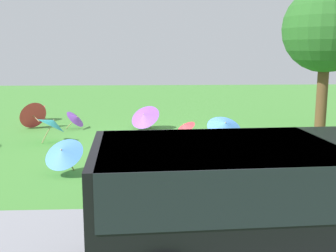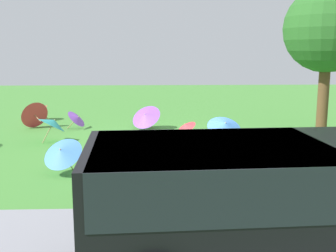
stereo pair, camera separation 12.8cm
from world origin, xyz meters
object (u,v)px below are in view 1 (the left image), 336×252
parasol_teal_0 (134,159)px  parasol_teal_2 (52,123)px  park_bench (318,145)px  shade_tree (326,30)px  parasol_red_1 (37,111)px  parasol_red_3 (32,114)px  parasol_red_0 (185,126)px  van_dark (282,196)px  parasol_blue_0 (225,125)px  parasol_teal_1 (324,142)px  parasol_purple_0 (76,118)px  parasol_purple_2 (145,116)px  parasol_blue_1 (63,152)px

parasol_teal_0 → parasol_teal_2: bearing=-56.2°
park_bench → shade_tree: 4.41m
parasol_red_1 → parasol_red_3: size_ratio=0.81×
parasol_teal_0 → parasol_red_0: 4.41m
van_dark → shade_tree: bearing=-115.6°
van_dark → parasol_blue_0: (-0.53, -6.40, -0.33)m
park_bench → parasol_red_1: (7.88, -6.53, -0.11)m
parasol_teal_1 → parasol_blue_0: 2.53m
parasol_teal_0 → parasol_red_3: (3.59, -5.88, 0.05)m
parasol_purple_0 → parasol_purple_2: size_ratio=0.64×
parasol_teal_1 → parasol_teal_2: size_ratio=0.68×
parasol_teal_1 → parasol_purple_0: bearing=-29.0°
park_bench → shade_tree: shade_tree is taller
van_dark → parasol_purple_0: 9.96m
parasol_red_0 → shade_tree: bearing=178.1°
shade_tree → parasol_red_3: size_ratio=4.36×
parasol_red_1 → parasol_red_3: 1.50m
shade_tree → parasol_teal_0: bearing=36.5°
van_dark → parasol_blue_1: bearing=-50.2°
parasol_purple_0 → parasol_red_1: size_ratio=0.97×
parasol_teal_0 → parasol_blue_1: (1.47, -0.35, 0.08)m
parasol_purple_2 → parasol_teal_2: bearing=34.4°
shade_tree → parasol_teal_2: bearing=3.4°
shade_tree → parasol_teal_0: 7.33m
park_bench → parasol_teal_1: park_bench is taller
parasol_purple_0 → parasol_red_0: bearing=158.2°
parasol_purple_2 → shade_tree: bearing=166.2°
van_dark → park_bench: size_ratio=2.92×
van_dark → parasol_purple_0: van_dark is taller
parasol_red_3 → shade_tree: bearing=168.5°
parasol_teal_1 → parasol_blue_0: (2.32, -0.98, 0.26)m
shade_tree → parasol_red_0: 4.96m
parasol_purple_0 → parasol_blue_0: bearing=148.1°
parasol_purple_0 → parasol_blue_1: size_ratio=0.78×
parasol_blue_0 → parasol_red_3: bearing=-27.3°
van_dark → parasol_purple_0: bearing=-67.0°
shade_tree → parasol_purple_0: shade_tree is taller
parasol_teal_2 → parasol_blue_0: 4.80m
park_bench → parasol_teal_0: 4.16m
parasol_red_0 → parasol_red_3: bearing=-18.8°
parasol_blue_0 → parasol_red_0: bearing=-55.2°
parasol_purple_2 → parasol_teal_0: bearing=88.1°
park_bench → parasol_red_1: bearing=-39.6°
parasol_teal_2 → parasol_red_3: size_ratio=1.08×
parasol_purple_0 → parasol_red_3: 1.55m
park_bench → parasol_red_1: 10.23m
parasol_purple_0 → parasol_teal_1: 7.70m
shade_tree → parasol_blue_1: shade_tree is taller
park_bench → parasol_teal_2: 7.03m
parasol_blue_1 → parasol_red_1: bearing=-71.6°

